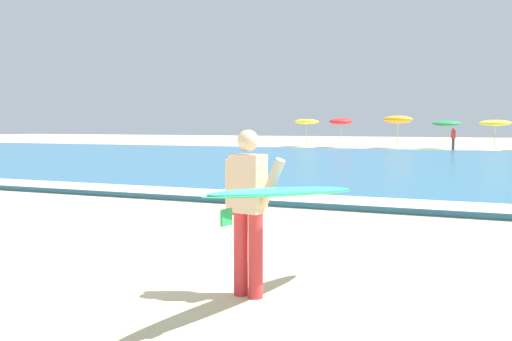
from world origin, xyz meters
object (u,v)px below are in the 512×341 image
surfer_with_board (268,199)px  beach_umbrella_3 (447,123)px  beach_umbrella_1 (341,121)px  beach_umbrella_2 (398,120)px  beach_umbrella_4 (495,123)px  beachgoer_near_row_left (453,138)px  beach_umbrella_0 (306,122)px

surfer_with_board → beach_umbrella_3: bearing=92.9°
surfer_with_board → beach_umbrella_1: bearing=104.2°
beach_umbrella_2 → beach_umbrella_4: beach_umbrella_2 is taller
beach_umbrella_2 → beachgoer_near_row_left: bearing=-27.0°
beach_umbrella_0 → beach_umbrella_1: (2.96, -0.28, 0.02)m
beach_umbrella_3 → beach_umbrella_2: bearing=179.2°
surfer_with_board → beach_umbrella_3: beach_umbrella_3 is taller
surfer_with_board → beach_umbrella_3: size_ratio=1.26×
beach_umbrella_1 → beach_umbrella_2: size_ratio=0.95×
beach_umbrella_3 → beachgoer_near_row_left: bearing=-72.2°
beach_umbrella_3 → beach_umbrella_4: size_ratio=1.01×
beach_umbrella_0 → beachgoer_near_row_left: bearing=-9.7°
surfer_with_board → beach_umbrella_1: size_ratio=1.14×
surfer_with_board → beach_umbrella_3: (-2.01, 39.54, 0.84)m
beach_umbrella_3 → beach_umbrella_4: (3.37, -2.16, 0.02)m
beach_umbrella_0 → beach_umbrella_3: (10.82, 0.14, -0.15)m
beachgoer_near_row_left → surfer_with_board: bearing=-88.0°
beach_umbrella_4 → beach_umbrella_3: bearing=147.3°
beach_umbrella_0 → beach_umbrella_1: bearing=-5.4°
beach_umbrella_0 → beach_umbrella_1: 2.97m
beach_umbrella_0 → beach_umbrella_2: 7.27m
surfer_with_board → beach_umbrella_1: beach_umbrella_1 is taller
beachgoer_near_row_left → beach_umbrella_3: bearing=107.8°
beach_umbrella_4 → surfer_with_board: bearing=-92.1°
beach_umbrella_1 → beach_umbrella_3: (7.86, 0.42, -0.17)m
beach_umbrella_3 → beach_umbrella_4: bearing=-32.7°
beach_umbrella_0 → beach_umbrella_2: beach_umbrella_2 is taller
beach_umbrella_4 → beach_umbrella_2: bearing=162.3°
beach_umbrella_3 → beachgoer_near_row_left: 2.44m
beach_umbrella_2 → beach_umbrella_3: beach_umbrella_2 is taller
beach_umbrella_1 → beach_umbrella_2: beach_umbrella_2 is taller
surfer_with_board → beach_umbrella_0: bearing=108.0°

